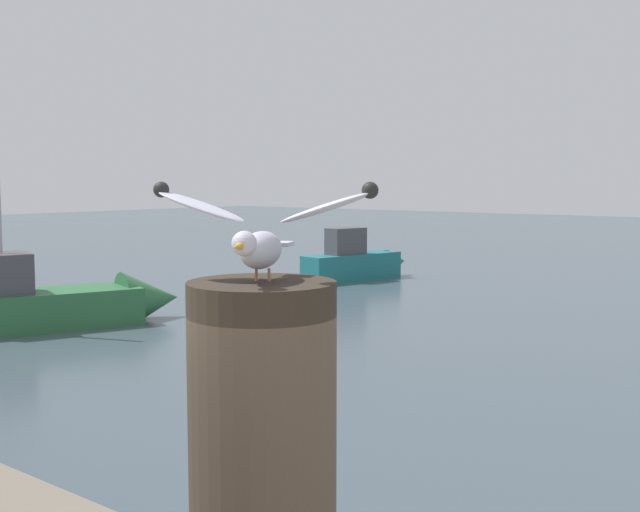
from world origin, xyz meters
The scene contains 4 objects.
mooring_post centered at (-1.03, -0.48, 2.01)m, with size 0.40×0.40×1.15m, color #382D23.
seagull centered at (-1.03, -0.48, 2.72)m, with size 0.60×0.38×0.27m.
boat_teal centered at (-12.88, 16.31, 0.51)m, with size 1.52×3.78×1.50m.
boat_green centered at (-13.13, 6.65, 0.46)m, with size 3.02×5.44×4.55m.
Camera 1 is at (0.40, -2.03, 2.86)m, focal length 44.69 mm.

